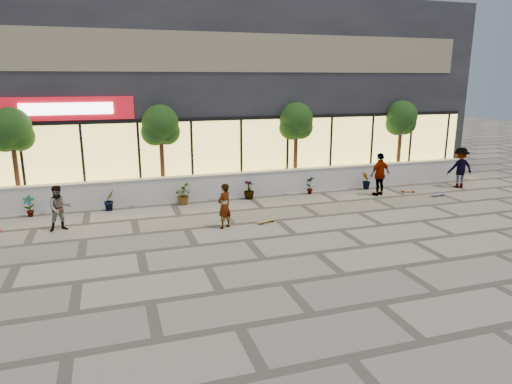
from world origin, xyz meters
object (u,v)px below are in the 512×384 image
object	(u,v)px
skater_right_far	(460,168)
skateboard_center	(266,221)
skater_center	(224,206)
skater_left	(59,208)
skateboard_right_far	(438,195)
tree_west	(11,132)
tree_mideast	(296,123)
tree_midwest	(161,127)
tree_east	(401,120)
skateboard_right_near	(408,191)
skater_right_near	(380,174)

from	to	relation	value
skater_right_far	skateboard_center	world-z (taller)	skater_right_far
skater_center	skater_left	world-z (taller)	skater_center
skateboard_right_far	tree_west	bearing A→B (deg)	159.24
tree_mideast	skater_center	bearing A→B (deg)	-133.95
skateboard_center	skater_center	bearing A→B (deg)	164.09
tree_midwest	tree_east	xyz separation A→B (m)	(11.50, 0.00, 0.00)
skateboard_right_near	skateboard_right_far	distance (m)	1.27
tree_mideast	skater_left	bearing A→B (deg)	-161.58
tree_mideast	skater_right_far	xyz separation A→B (m)	(7.30, -2.22, -2.05)
skater_right_near	skateboard_right_near	distance (m)	1.77
tree_midwest	tree_mideast	world-z (taller)	same
skateboard_right_near	skater_center	bearing A→B (deg)	-144.14
tree_east	skater_right_near	bearing A→B (deg)	-136.99
skateboard_right_near	skateboard_right_far	xyz separation A→B (m)	(0.80, -0.99, -0.00)
tree_midwest	skateboard_right_near	xyz separation A→B (m)	(10.50, -2.31, -2.91)
tree_mideast	tree_east	size ratio (longest dim) A/B	1.00
tree_midwest	skateboard_right_far	xyz separation A→B (m)	(11.30, -3.30, -2.91)
tree_east	skateboard_center	distance (m)	10.07
skater_left	tree_mideast	bearing A→B (deg)	5.50
skater_right_far	skateboard_center	size ratio (longest dim) A/B	2.50
skater_left	skater_right_near	bearing A→B (deg)	-8.99
tree_east	skater_right_far	bearing A→B (deg)	-50.96
skater_left	skater_right_far	bearing A→B (deg)	-9.45
tree_east	skateboard_right_far	distance (m)	4.41
skater_center	skateboard_right_near	size ratio (longest dim) A/B	2.02
tree_west	tree_midwest	size ratio (longest dim) A/B	1.00
tree_midwest	skater_right_far	size ratio (longest dim) A/B	2.09
tree_west	tree_mideast	bearing A→B (deg)	0.00
tree_mideast	skater_center	size ratio (longest dim) A/B	2.54
tree_west	skateboard_center	xyz separation A→B (m)	(8.52, -4.59, -2.91)
skater_right_near	tree_mideast	bearing A→B (deg)	-54.50
skater_center	skater_right_near	world-z (taller)	skater_right_near
tree_east	skater_right_near	world-z (taller)	tree_east
skater_left	skater_right_far	size ratio (longest dim) A/B	0.82
tree_midwest	skater_right_near	bearing A→B (deg)	-14.90
tree_midwest	skater_right_near	distance (m)	9.48
skater_right_near	skateboard_right_near	size ratio (longest dim) A/B	2.45
tree_west	skater_left	world-z (taller)	tree_west
skateboard_right_near	skateboard_right_far	bearing A→B (deg)	-29.98
skater_center	tree_west	bearing A→B (deg)	-66.39
skater_left	skateboard_right_near	distance (m)	14.31
skater_left	skateboard_center	xyz separation A→B (m)	(6.79, -1.34, -0.69)
tree_east	skateboard_right_far	size ratio (longest dim) A/B	5.22
skateboard_center	skater_right_near	bearing A→B (deg)	1.31
skater_right_far	skateboard_center	distance (m)	10.58
tree_mideast	skater_right_far	distance (m)	7.90
tree_west	skater_center	xyz separation A→B (m)	(6.99, -4.67, -2.21)
skater_center	tree_midwest	bearing A→B (deg)	-104.90
skater_left	skateboard_right_far	size ratio (longest dim) A/B	2.04
skateboard_center	skateboard_right_near	bearing A→B (deg)	-2.18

